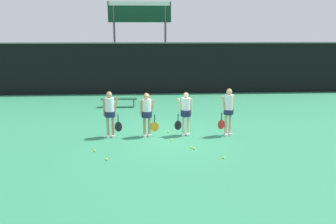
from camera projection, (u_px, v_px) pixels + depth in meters
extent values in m
plane|color=#2D7F56|center=(168.00, 136.00, 12.50)|extent=(140.00, 140.00, 0.00)
cube|color=black|center=(160.00, 69.00, 20.74)|extent=(60.00, 0.06, 3.17)
cube|color=slate|center=(160.00, 43.00, 20.35)|extent=(60.00, 0.08, 0.08)
cylinder|color=#515156|center=(115.00, 46.00, 22.14)|extent=(0.14, 0.14, 5.82)
cylinder|color=#515156|center=(165.00, 46.00, 22.34)|extent=(0.14, 0.14, 5.82)
cube|color=#0F3823|center=(140.00, 12.00, 21.71)|extent=(4.18, 0.12, 1.33)
cube|color=white|center=(139.00, 3.00, 21.51)|extent=(4.02, 0.02, 0.27)
cube|color=#19472D|center=(119.00, 99.00, 17.20)|extent=(1.89, 0.41, 0.04)
cylinder|color=slate|center=(134.00, 103.00, 17.40)|extent=(0.06, 0.06, 0.42)
cylinder|color=slate|center=(134.00, 104.00, 17.15)|extent=(0.06, 0.06, 0.42)
cylinder|color=slate|center=(105.00, 103.00, 17.35)|extent=(0.06, 0.06, 0.42)
cylinder|color=slate|center=(104.00, 104.00, 17.10)|extent=(0.06, 0.06, 0.42)
cylinder|color=tan|center=(113.00, 126.00, 12.26)|extent=(0.10, 0.10, 0.83)
cylinder|color=tan|center=(108.00, 126.00, 12.24)|extent=(0.10, 0.10, 0.83)
cube|color=white|center=(113.00, 136.00, 12.32)|extent=(0.12, 0.25, 0.09)
cube|color=white|center=(108.00, 136.00, 12.30)|extent=(0.12, 0.25, 0.09)
cylinder|color=#192347|center=(110.00, 114.00, 12.14)|extent=(0.40, 0.40, 0.21)
cylinder|color=white|center=(110.00, 107.00, 12.07)|extent=(0.35, 0.35, 0.68)
sphere|color=tan|center=(109.00, 95.00, 11.97)|extent=(0.22, 0.22, 0.22)
sphere|color=olive|center=(109.00, 94.00, 11.98)|extent=(0.20, 0.20, 0.20)
cylinder|color=tan|center=(116.00, 107.00, 12.10)|extent=(0.21, 0.09, 0.65)
cylinder|color=tan|center=(104.00, 107.00, 12.05)|extent=(0.08, 0.08, 0.65)
cylinder|color=black|center=(118.00, 118.00, 12.19)|extent=(0.03, 0.03, 0.28)
ellipsoid|color=black|center=(118.00, 127.00, 12.27)|extent=(0.27, 0.03, 0.39)
cylinder|color=tan|center=(149.00, 126.00, 12.34)|extent=(0.10, 0.10, 0.79)
cylinder|color=tan|center=(144.00, 126.00, 12.30)|extent=(0.10, 0.10, 0.79)
cube|color=white|center=(150.00, 135.00, 12.40)|extent=(0.15, 0.25, 0.09)
cube|color=white|center=(145.00, 136.00, 12.36)|extent=(0.15, 0.25, 0.09)
cylinder|color=#192347|center=(147.00, 114.00, 12.21)|extent=(0.39, 0.39, 0.23)
cylinder|color=white|center=(147.00, 108.00, 12.15)|extent=(0.34, 0.34, 0.64)
sphere|color=tan|center=(146.00, 96.00, 12.05)|extent=(0.22, 0.22, 0.22)
sphere|color=olive|center=(146.00, 96.00, 12.07)|extent=(0.20, 0.20, 0.20)
cylinder|color=tan|center=(152.00, 108.00, 12.20)|extent=(0.21, 0.11, 0.61)
cylinder|color=tan|center=(141.00, 108.00, 12.12)|extent=(0.08, 0.08, 0.61)
cylinder|color=black|center=(155.00, 118.00, 12.30)|extent=(0.03, 0.03, 0.28)
ellipsoid|color=orange|center=(155.00, 127.00, 12.37)|extent=(0.32, 0.03, 0.39)
cylinder|color=beige|center=(188.00, 125.00, 12.47)|extent=(0.10, 0.10, 0.80)
cylinder|color=beige|center=(183.00, 125.00, 12.47)|extent=(0.10, 0.10, 0.80)
cube|color=white|center=(188.00, 134.00, 12.52)|extent=(0.13, 0.25, 0.09)
cube|color=white|center=(183.00, 134.00, 12.52)|extent=(0.13, 0.25, 0.09)
cylinder|color=#192347|center=(186.00, 113.00, 12.35)|extent=(0.39, 0.39, 0.24)
cylinder|color=white|center=(186.00, 106.00, 12.29)|extent=(0.34, 0.34, 0.67)
sphere|color=beige|center=(186.00, 95.00, 12.19)|extent=(0.19, 0.19, 0.19)
sphere|color=#4C331E|center=(186.00, 94.00, 12.21)|extent=(0.18, 0.18, 0.18)
cylinder|color=beige|center=(180.00, 107.00, 12.30)|extent=(0.21, 0.09, 0.64)
cylinder|color=beige|center=(191.00, 107.00, 12.30)|extent=(0.08, 0.08, 0.64)
cylinder|color=black|center=(178.00, 117.00, 12.38)|extent=(0.03, 0.03, 0.27)
ellipsoid|color=black|center=(178.00, 125.00, 12.45)|extent=(0.27, 0.03, 0.37)
cylinder|color=tan|center=(230.00, 124.00, 12.47)|extent=(0.10, 0.10, 0.86)
cylinder|color=tan|center=(226.00, 125.00, 12.42)|extent=(0.10, 0.10, 0.86)
cube|color=white|center=(230.00, 134.00, 12.53)|extent=(0.16, 0.26, 0.09)
cube|color=white|center=(226.00, 135.00, 12.49)|extent=(0.16, 0.26, 0.09)
cylinder|color=#192347|center=(228.00, 112.00, 12.33)|extent=(0.37, 0.37, 0.18)
cylinder|color=white|center=(229.00, 104.00, 12.26)|extent=(0.32, 0.32, 0.72)
sphere|color=tan|center=(229.00, 92.00, 12.15)|extent=(0.21, 0.21, 0.21)
sphere|color=olive|center=(229.00, 91.00, 12.16)|extent=(0.20, 0.20, 0.20)
cylinder|color=tan|center=(224.00, 105.00, 12.21)|extent=(0.23, 0.12, 0.69)
cylinder|color=tan|center=(233.00, 104.00, 12.31)|extent=(0.08, 0.08, 0.69)
cylinder|color=black|center=(222.00, 116.00, 12.27)|extent=(0.03, 0.03, 0.27)
ellipsoid|color=red|center=(221.00, 125.00, 12.35)|extent=(0.27, 0.03, 0.37)
sphere|color=#CCE033|center=(112.00, 125.00, 13.83)|extent=(0.07, 0.07, 0.07)
sphere|color=#CCE033|center=(171.00, 140.00, 11.89)|extent=(0.06, 0.06, 0.06)
sphere|color=#CCE033|center=(191.00, 147.00, 11.15)|extent=(0.06, 0.06, 0.06)
sphere|color=#CCE033|center=(107.00, 159.00, 10.09)|extent=(0.07, 0.07, 0.07)
sphere|color=#CCE033|center=(95.00, 151.00, 10.83)|extent=(0.07, 0.07, 0.07)
sphere|color=#CCE033|center=(168.00, 132.00, 12.90)|extent=(0.07, 0.07, 0.07)
sphere|color=#CCE033|center=(224.00, 158.00, 10.23)|extent=(0.06, 0.06, 0.06)
sphere|color=#CCE033|center=(194.00, 148.00, 11.04)|extent=(0.07, 0.07, 0.07)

